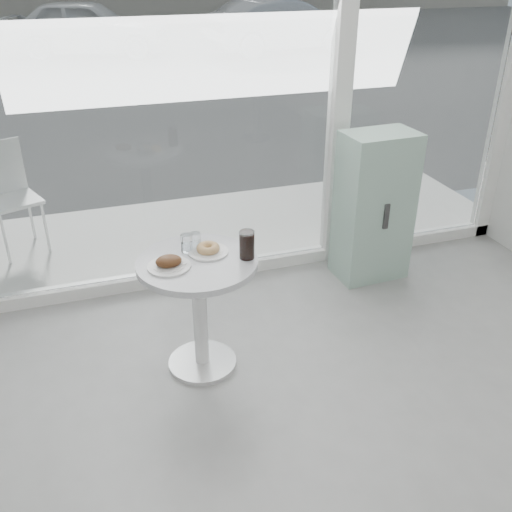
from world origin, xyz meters
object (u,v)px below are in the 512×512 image
object	(u,v)px
plate_fritter	(169,263)
car_white	(87,27)
car_silver	(282,26)
water_tumbler_a	(187,244)
patio_chair	(8,191)
cola_glass	(247,245)
main_table	(199,292)
mint_cabinet	(374,207)
plate_donut	(208,250)
water_tumbler_b	(196,242)

from	to	relation	value
plate_fritter	car_white	bearing A→B (deg)	88.67
car_silver	plate_fritter	bearing A→B (deg)	146.51
water_tumbler_a	plate_fritter	bearing A→B (deg)	-130.25
patio_chair	cola_glass	world-z (taller)	patio_chair
main_table	car_white	distance (m)	12.97
car_white	patio_chair	bearing A→B (deg)	-170.95
plate_fritter	mint_cabinet	bearing A→B (deg)	23.77
mint_cabinet	water_tumbler_a	bearing A→B (deg)	-162.37
patio_chair	car_white	bearing A→B (deg)	61.17
patio_chair	car_silver	size ratio (longest dim) A/B	0.23
plate_donut	mint_cabinet	bearing A→B (deg)	24.06
water_tumbler_b	car_white	bearing A→B (deg)	89.52
patio_chair	plate_fritter	distance (m)	2.31
plate_donut	water_tumbler_b	bearing A→B (deg)	128.35
mint_cabinet	main_table	bearing A→B (deg)	-158.06
plate_fritter	water_tumbler_b	distance (m)	0.26
car_white	plate_fritter	world-z (taller)	car_white
water_tumbler_a	mint_cabinet	bearing A→B (deg)	20.72
car_silver	water_tumbler_a	xyz separation A→B (m)	(-4.98, -11.76, 0.14)
plate_donut	water_tumbler_b	world-z (taller)	water_tumbler_b
water_tumbler_a	plate_donut	bearing A→B (deg)	-26.24
car_white	cola_glass	distance (m)	13.03
car_silver	water_tumbler_b	bearing A→B (deg)	147.00
main_table	plate_donut	xyz separation A→B (m)	(0.09, 0.07, 0.24)
mint_cabinet	water_tumbler_a	xyz separation A→B (m)	(-1.61, -0.61, 0.22)
main_table	water_tumbler_b	xyz separation A→B (m)	(0.03, 0.14, 0.27)
plate_fritter	water_tumbler_a	size ratio (longest dim) A/B	2.27
mint_cabinet	car_white	distance (m)	12.32
patio_chair	plate_donut	bearing A→B (deg)	-79.24
mint_cabinet	cola_glass	distance (m)	1.54
main_table	water_tumbler_a	xyz separation A→B (m)	(-0.03, 0.13, 0.27)
car_white	cola_glass	xyz separation A→B (m)	(0.15, -13.03, 0.17)
main_table	plate_donut	bearing A→B (deg)	39.52
mint_cabinet	plate_fritter	distance (m)	1.92
plate_donut	cola_glass	xyz separation A→B (m)	(0.20, -0.13, 0.06)
plate_fritter	cola_glass	distance (m)	0.46
car_silver	patio_chair	bearing A→B (deg)	137.85
patio_chair	main_table	bearing A→B (deg)	-81.92
water_tumbler_a	water_tumbler_b	bearing A→B (deg)	15.34
mint_cabinet	patio_chair	world-z (taller)	mint_cabinet
plate_donut	water_tumbler_b	xyz separation A→B (m)	(-0.06, 0.07, 0.03)
main_table	car_white	size ratio (longest dim) A/B	0.19
mint_cabinet	car_white	bearing A→B (deg)	93.66
main_table	plate_fritter	bearing A→B (deg)	-169.30
plate_fritter	cola_glass	world-z (taller)	cola_glass
car_white	cola_glass	world-z (taller)	car_white
patio_chair	water_tumbler_a	xyz separation A→B (m)	(1.15, -1.91, 0.24)
plate_donut	main_table	bearing A→B (deg)	-140.48
plate_fritter	car_silver	bearing A→B (deg)	66.78
main_table	car_silver	bearing A→B (deg)	67.40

